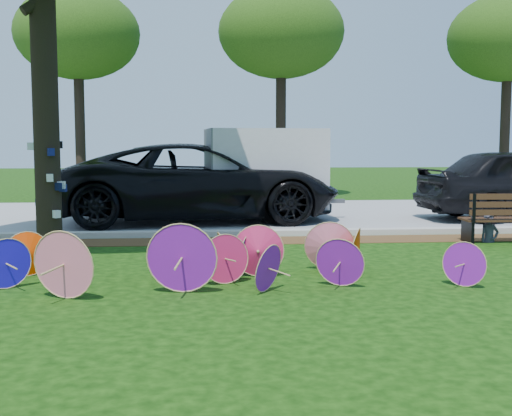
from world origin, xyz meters
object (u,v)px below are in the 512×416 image
Objects in this scene: black_van at (199,183)px; cargo_trailer at (265,169)px; parasol_pile at (216,256)px; park_bench at (509,218)px; person_left at (490,214)px.

cargo_trailer reaches higher than black_van.
parasol_pile is at bearing -105.96° from cargo_trailer.
park_bench is (6.00, -3.94, -0.48)m from black_van.
black_van is (-0.26, 7.13, 0.58)m from parasol_pile.
cargo_trailer is at bearing -90.47° from black_van.
park_bench is (5.74, 3.19, 0.11)m from parasol_pile.
cargo_trailer is at bearing 79.08° from parasol_pile.
black_van reaches higher than person_left.
cargo_trailer is at bearing 124.59° from person_left.
park_bench is at bearing -18.04° from person_left.
cargo_trailer is at bearing 138.91° from park_bench.
person_left is at bearing 174.22° from park_bench.
park_bench is (4.33, -4.10, -0.81)m from cargo_trailer.
cargo_trailer is 6.02m from park_bench.
parasol_pile is at bearing 176.13° from black_van.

